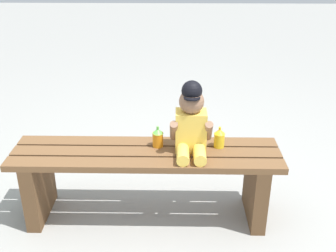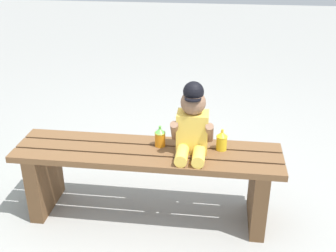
% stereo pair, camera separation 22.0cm
% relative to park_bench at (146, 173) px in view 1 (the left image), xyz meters
% --- Properties ---
extents(ground_plane, '(16.00, 16.00, 0.00)m').
position_rel_park_bench_xyz_m(ground_plane, '(0.00, -0.00, -0.30)').
color(ground_plane, '#999993').
extents(park_bench, '(1.51, 0.36, 0.44)m').
position_rel_park_bench_xyz_m(park_bench, '(0.00, 0.00, 0.00)').
color(park_bench, brown).
rests_on(park_bench, ground_plane).
extents(child_figure, '(0.23, 0.27, 0.40)m').
position_rel_park_bench_xyz_m(child_figure, '(0.25, 0.01, 0.32)').
color(child_figure, '#F2C64C').
rests_on(child_figure, park_bench).
extents(sippy_cup_left, '(0.06, 0.06, 0.12)m').
position_rel_park_bench_xyz_m(sippy_cup_left, '(0.07, 0.06, 0.20)').
color(sippy_cup_left, orange).
rests_on(sippy_cup_left, park_bench).
extents(sippy_cup_right, '(0.06, 0.06, 0.12)m').
position_rel_park_bench_xyz_m(sippy_cup_right, '(0.41, 0.06, 0.20)').
color(sippy_cup_right, yellow).
rests_on(sippy_cup_right, park_bench).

